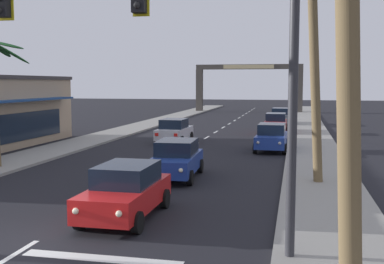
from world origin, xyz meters
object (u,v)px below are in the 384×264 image
(traffic_signal_mast, at_px, (149,28))
(sedan_oncoming_far, at_px, (174,131))
(sedan_third_in_queue, at_px, (176,159))
(palm_right_second, at_px, (313,13))
(sedan_parked_far_kerb, at_px, (280,116))
(sedan_parked_mid_kerb, at_px, (276,123))
(town_gateway_arch, at_px, (248,81))
(sedan_parked_nearest_kerb, at_px, (272,137))
(sedan_lead_at_stop_bar, at_px, (126,191))

(traffic_signal_mast, height_order, sedan_oncoming_far, traffic_signal_mast)
(sedan_third_in_queue, bearing_deg, palm_right_second, -1.58)
(sedan_parked_far_kerb, bearing_deg, sedan_parked_mid_kerb, -90.79)
(sedan_oncoming_far, distance_m, town_gateway_arch, 36.47)
(sedan_third_in_queue, xyz_separation_m, sedan_parked_nearest_kerb, (3.68, 9.58, 0.00))
(palm_right_second, height_order, town_gateway_arch, palm_right_second)
(sedan_lead_at_stop_bar, xyz_separation_m, sedan_parked_far_kerb, (3.61, 35.17, 0.00))
(sedan_third_in_queue, height_order, sedan_oncoming_far, same)
(sedan_third_in_queue, bearing_deg, sedan_parked_nearest_kerb, 68.98)
(sedan_third_in_queue, xyz_separation_m, sedan_parked_mid_kerb, (3.49, 20.18, 0.00))
(traffic_signal_mast, xyz_separation_m, sedan_lead_at_stop_bar, (-1.64, 2.69, -4.65))
(traffic_signal_mast, distance_m, sedan_parked_nearest_kerb, 19.38)
(sedan_parked_mid_kerb, bearing_deg, palm_right_second, -83.81)
(sedan_parked_far_kerb, xyz_separation_m, town_gateway_arch, (-5.18, 19.77, 3.59))
(traffic_signal_mast, bearing_deg, sedan_parked_far_kerb, 87.03)
(traffic_signal_mast, bearing_deg, sedan_lead_at_stop_bar, 121.48)
(sedan_parked_far_kerb, bearing_deg, town_gateway_arch, 104.67)
(sedan_oncoming_far, bearing_deg, sedan_lead_at_stop_bar, -80.20)
(traffic_signal_mast, xyz_separation_m, sedan_third_in_queue, (-1.64, 9.12, -4.65))
(sedan_lead_at_stop_bar, distance_m, sedan_oncoming_far, 18.96)
(sedan_lead_at_stop_bar, height_order, sedan_third_in_queue, same)
(sedan_parked_nearest_kerb, bearing_deg, sedan_parked_mid_kerb, 91.04)
(sedan_parked_far_kerb, distance_m, palm_right_second, 29.60)
(sedan_oncoming_far, height_order, town_gateway_arch, town_gateway_arch)
(sedan_lead_at_stop_bar, bearing_deg, sedan_parked_far_kerb, 84.14)
(sedan_lead_at_stop_bar, bearing_deg, sedan_parked_mid_kerb, 82.52)
(traffic_signal_mast, distance_m, sedan_lead_at_stop_bar, 5.61)
(sedan_oncoming_far, xyz_separation_m, sedan_parked_mid_kerb, (6.72, 7.93, 0.00))
(traffic_signal_mast, xyz_separation_m, sedan_parked_far_kerb, (1.97, 37.85, -4.65))
(sedan_parked_nearest_kerb, bearing_deg, palm_right_second, -78.31)
(sedan_parked_nearest_kerb, relative_size, palm_right_second, 0.45)
(palm_right_second, bearing_deg, traffic_signal_mast, -114.34)
(sedan_parked_nearest_kerb, xyz_separation_m, town_gateway_arch, (-5.25, 38.92, 3.59))
(traffic_signal_mast, bearing_deg, sedan_third_in_queue, 100.20)
(sedan_oncoming_far, relative_size, sedan_parked_mid_kerb, 1.00)
(traffic_signal_mast, relative_size, sedan_parked_mid_kerb, 2.51)
(sedan_parked_mid_kerb, distance_m, town_gateway_arch, 29.00)
(traffic_signal_mast, bearing_deg, town_gateway_arch, 93.19)
(sedan_oncoming_far, bearing_deg, sedan_parked_mid_kerb, 49.70)
(sedan_third_in_queue, relative_size, sedan_parked_mid_kerb, 1.01)
(town_gateway_arch, bearing_deg, sedan_lead_at_stop_bar, -88.37)
(sedan_lead_at_stop_bar, bearing_deg, town_gateway_arch, 91.63)
(sedan_oncoming_far, distance_m, palm_right_second, 16.47)
(sedan_parked_nearest_kerb, distance_m, sedan_parked_mid_kerb, 10.60)
(town_gateway_arch, bearing_deg, sedan_third_in_queue, -88.15)
(sedan_lead_at_stop_bar, height_order, sedan_parked_nearest_kerb, same)
(palm_right_second, bearing_deg, town_gateway_arch, 98.49)
(sedan_parked_far_kerb, height_order, town_gateway_arch, town_gateway_arch)
(town_gateway_arch, bearing_deg, sedan_parked_mid_kerb, -79.87)
(sedan_third_in_queue, bearing_deg, sedan_oncoming_far, 104.78)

